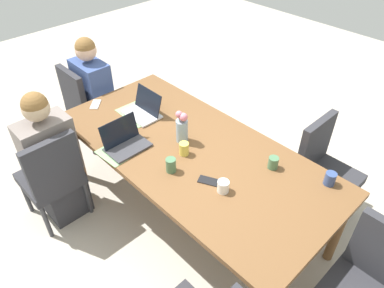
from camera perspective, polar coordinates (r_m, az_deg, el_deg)
The scene contains 20 objects.
ground_plane at distance 3.26m, azimuth -0.00°, elevation -10.83°, with size 10.00×10.00×0.00m, color #B2A899.
dining_table at distance 2.78m, azimuth -0.00°, elevation -1.83°, with size 2.30×1.09×0.74m.
chair_head_left_left_near at distance 3.87m, azimuth -16.47°, elevation 6.30°, with size 0.44×0.44×0.90m.
person_head_left_left_near at distance 3.84m, azimuth -15.14°, elevation 6.75°, with size 0.40×0.36×1.19m.
chair_near_left_mid at distance 3.08m, azimuth -21.37°, elevation -4.59°, with size 0.44×0.44×0.90m.
person_near_left_mid at distance 3.13m, azimuth -21.13°, elevation -3.03°, with size 0.36×0.40×1.19m.
chair_far_left_far at distance 3.14m, azimuth 20.18°, elevation -3.31°, with size 0.44×0.44×0.90m.
chair_head_right_right_near at distance 2.52m, azimuth 26.42°, elevation -19.20°, with size 0.44×0.44×0.90m.
flower_vase at distance 2.74m, azimuth -1.60°, elevation 2.76°, with size 0.10×0.09×0.28m.
placemat_head_left_left_near at distance 3.16m, azimuth -8.51°, elevation 4.87°, with size 0.36×0.26×0.00m, color #7FAD70.
placemat_near_left_mid at distance 2.79m, azimuth -10.87°, elevation -0.67°, with size 0.36×0.26×0.00m, color #7FAD70.
laptop_near_left_mid at distance 2.78m, azimuth -10.58°, elevation 0.26°, with size 0.22×0.32×0.21m.
laptop_head_left_left_near at distance 3.12m, azimuth -7.73°, elevation 5.36°, with size 0.32×0.22×0.21m.
coffee_mug_near_left at distance 2.60m, azimuth 21.12°, elevation -5.18°, with size 0.08×0.08×0.10m, color #33477A.
coffee_mug_near_right at distance 2.67m, azimuth -1.29°, elevation -0.75°, with size 0.07×0.07×0.10m, color #DBC64C.
coffee_mug_centre_left at distance 2.40m, azimuth 4.98°, elevation -6.74°, with size 0.08×0.08×0.09m, color white.
coffee_mug_centre_right at distance 2.53m, azimuth -3.37°, elevation -3.37°, with size 0.07×0.07×0.11m, color #47704C.
coffee_mug_far_left at distance 2.62m, azimuth 12.80°, elevation -2.92°, with size 0.07×0.07×0.09m, color #47704C.
phone_black at distance 2.48m, azimuth 2.73°, elevation -5.90°, with size 0.15×0.07×0.01m, color black.
phone_silver at distance 3.36m, azimuth -15.11°, elevation 6.12°, with size 0.15×0.07×0.01m, color silver.
Camera 1 is at (1.53, -1.45, 2.49)m, focal length 33.50 mm.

